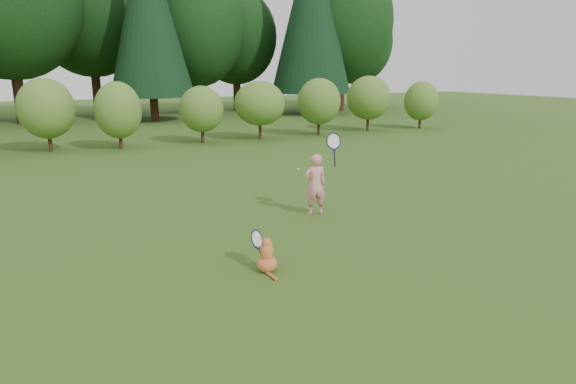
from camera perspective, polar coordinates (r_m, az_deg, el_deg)
name	(u,v)px	position (r m, az deg, el deg)	size (l,w,h in m)	color
ground	(296,239)	(8.96, 0.96, -5.61)	(100.00, 100.00, 0.00)	#345317
shrub_row	(162,111)	(20.99, -14.67, 9.24)	(28.00, 3.00, 2.80)	#427022
child	(316,183)	(10.33, 3.32, 1.07)	(0.78, 0.53, 1.98)	pink
cat	(266,253)	(7.53, -2.58, -7.28)	(0.53, 0.82, 0.74)	#CD4C27
tennis_ball	(298,169)	(10.34, 1.21, 2.69)	(0.06, 0.06, 0.06)	yellow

